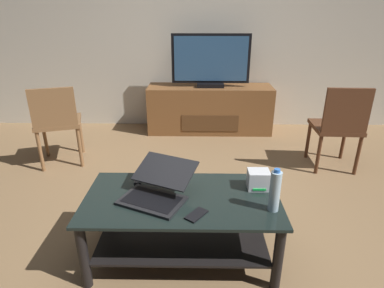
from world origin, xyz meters
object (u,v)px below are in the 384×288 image
(coffee_table, at_px, (182,216))
(media_cabinet, at_px, (210,109))
(water_bottle_near, at_px, (275,191))
(tv_remote, at_px, (138,178))
(router_box, at_px, (258,180))
(cell_phone, at_px, (196,215))
(side_chair, at_px, (57,120))
(laptop, at_px, (157,188))
(dining_chair, at_px, (339,124))
(television, at_px, (211,62))

(coffee_table, bearing_deg, media_cabinet, 83.91)
(water_bottle_near, distance_m, tv_remote, 0.92)
(router_box, bearing_deg, cell_phone, -142.44)
(side_chair, distance_m, water_bottle_near, 2.40)
(laptop, bearing_deg, water_bottle_near, -10.92)
(side_chair, bearing_deg, dining_chair, -1.39)
(media_cabinet, relative_size, cell_phone, 11.56)
(dining_chair, relative_size, router_box, 6.39)
(dining_chair, distance_m, water_bottle_near, 1.72)
(water_bottle_near, bearing_deg, dining_chair, 56.13)
(coffee_table, bearing_deg, water_bottle_near, -13.23)
(water_bottle_near, xyz_separation_m, cell_phone, (-0.45, -0.06, -0.12))
(side_chair, height_order, tv_remote, side_chair)
(router_box, relative_size, cell_phone, 0.98)
(cell_phone, bearing_deg, coffee_table, 151.08)
(television, bearing_deg, laptop, -99.72)
(media_cabinet, xyz_separation_m, cell_phone, (-0.17, -2.62, 0.16))
(media_cabinet, height_order, laptop, laptop)
(coffee_table, height_order, cell_phone, cell_phone)
(dining_chair, bearing_deg, water_bottle_near, -123.87)
(side_chair, xyz_separation_m, laptop, (1.18, -1.36, 0.02))
(media_cabinet, height_order, dining_chair, dining_chair)
(cell_phone, height_order, tv_remote, tv_remote)
(cell_phone, bearing_deg, television, 122.90)
(media_cabinet, xyz_separation_m, television, (-0.00, -0.02, 0.62))
(dining_chair, xyz_separation_m, laptop, (-1.65, -1.29, 0.02))
(router_box, height_order, tv_remote, router_box)
(side_chair, height_order, laptop, side_chair)
(coffee_table, distance_m, media_cabinet, 2.44)
(coffee_table, bearing_deg, tv_remote, 144.93)
(coffee_table, xyz_separation_m, television, (0.26, 2.41, 0.61))
(media_cabinet, distance_m, tv_remote, 2.29)
(water_bottle_near, bearing_deg, coffee_table, 166.77)
(laptop, distance_m, router_box, 0.65)
(dining_chair, xyz_separation_m, side_chair, (-2.83, 0.07, 0.00))
(laptop, bearing_deg, television, 80.28)
(television, relative_size, laptop, 1.85)
(dining_chair, bearing_deg, side_chair, 178.61)
(media_cabinet, relative_size, side_chair, 1.90)
(television, bearing_deg, router_box, -84.18)
(coffee_table, distance_m, side_chair, 1.92)
(television, distance_m, router_box, 2.33)
(coffee_table, bearing_deg, television, 83.85)
(media_cabinet, bearing_deg, cell_phone, -93.77)
(television, height_order, router_box, television)
(router_box, xyz_separation_m, water_bottle_near, (0.05, -0.25, 0.06))
(cell_phone, relative_size, tv_remote, 0.88)
(media_cabinet, height_order, router_box, media_cabinet)
(television, distance_m, cell_phone, 2.64)
(television, relative_size, router_box, 7.17)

